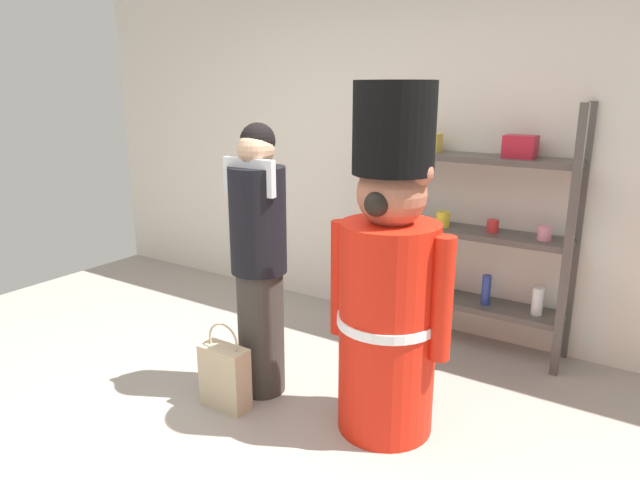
# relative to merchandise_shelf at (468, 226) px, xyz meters

# --- Properties ---
(ground_plane) EXTENTS (6.40, 6.40, 0.00)m
(ground_plane) POSITION_rel_merchandise_shelf_xyz_m (-0.55, -1.98, -0.86)
(ground_plane) COLOR #9E9389
(back_wall) EXTENTS (6.40, 0.12, 2.60)m
(back_wall) POSITION_rel_merchandise_shelf_xyz_m (-0.55, 0.22, 0.44)
(back_wall) COLOR silver
(back_wall) RESTS_ON ground_plane
(merchandise_shelf) EXTENTS (1.42, 0.35, 1.71)m
(merchandise_shelf) POSITION_rel_merchandise_shelf_xyz_m (0.00, 0.00, 0.00)
(merchandise_shelf) COLOR #4C4742
(merchandise_shelf) RESTS_ON ground_plane
(teddy_bear_guard) EXTENTS (0.68, 0.53, 1.82)m
(teddy_bear_guard) POSITION_rel_merchandise_shelf_xyz_m (0.02, -1.27, -0.04)
(teddy_bear_guard) COLOR red
(teddy_bear_guard) RESTS_ON ground_plane
(person_shopper) EXTENTS (0.34, 0.32, 1.61)m
(person_shopper) POSITION_rel_merchandise_shelf_xyz_m (-0.78, -1.33, -0.02)
(person_shopper) COLOR #38332D
(person_shopper) RESTS_ON ground_plane
(shopping_bag) EXTENTS (0.29, 0.14, 0.52)m
(shopping_bag) POSITION_rel_merchandise_shelf_xyz_m (-0.83, -1.59, -0.67)
(shopping_bag) COLOR #C1AD89
(shopping_bag) RESTS_ON ground_plane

